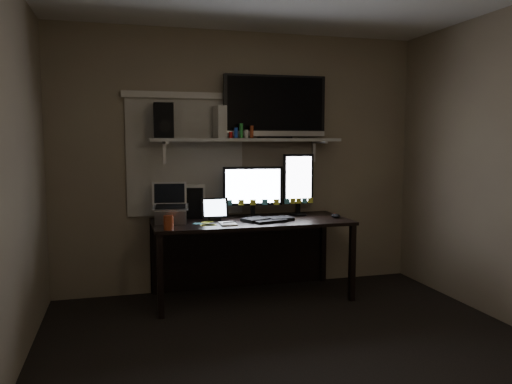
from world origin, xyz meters
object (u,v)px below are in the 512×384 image
object	(u,v)px
game_console	(220,122)
speaker	(163,121)
mouse	(336,216)
monitor_portrait	(298,184)
keyboard	(268,219)
monitor_landscape	(253,192)
tablet	(215,209)
laptop	(171,203)
desk	(248,236)
cup	(169,223)
tv	(275,107)

from	to	relation	value
game_console	speaker	size ratio (longest dim) A/B	0.94
mouse	monitor_portrait	bearing A→B (deg)	128.43
keyboard	game_console	size ratio (longest dim) A/B	1.57
monitor_landscape	game_console	size ratio (longest dim) A/B	1.91
mouse	tablet	world-z (taller)	tablet
keyboard	mouse	size ratio (longest dim) A/B	4.12
monitor_landscape	laptop	size ratio (longest dim) A/B	1.62
keyboard	tablet	size ratio (longest dim) A/B	1.91
mouse	speaker	xyz separation A→B (m)	(-1.57, 0.31, 0.89)
desk	mouse	xyz separation A→B (m)	(0.80, -0.21, 0.20)
speaker	laptop	bearing A→B (deg)	-77.84
monitor_portrait	tablet	world-z (taller)	monitor_portrait
mouse	game_console	xyz separation A→B (m)	(-1.05, 0.29, 0.88)
mouse	laptop	xyz separation A→B (m)	(-1.53, 0.13, 0.15)
keyboard	mouse	xyz separation A→B (m)	(0.67, -0.02, 0.01)
speaker	mouse	bearing A→B (deg)	-9.03
monitor_portrait	keyboard	xyz separation A→B (m)	(-0.38, -0.24, -0.29)
desk	tablet	xyz separation A→B (m)	(-0.33, -0.07, 0.28)
cup	monitor_landscape	bearing A→B (deg)	28.54
tv	game_console	bearing A→B (deg)	-175.00
desk	cup	xyz separation A→B (m)	(-0.78, -0.43, 0.24)
monitor_landscape	mouse	world-z (taller)	monitor_landscape
tv	desk	bearing A→B (deg)	-157.12
mouse	game_console	size ratio (longest dim) A/B	0.38
monitor_landscape	tablet	xyz separation A→B (m)	(-0.39, -0.10, -0.14)
desk	monitor_landscape	size ratio (longest dim) A/B	3.19
laptop	tv	size ratio (longest dim) A/B	0.35
game_console	speaker	world-z (taller)	speaker
desk	tablet	bearing A→B (deg)	-167.79
tablet	monitor_landscape	bearing A→B (deg)	12.58
laptop	tv	bearing A→B (deg)	19.31
keyboard	game_console	xyz separation A→B (m)	(-0.39, 0.28, 0.88)
monitor_landscape	laptop	world-z (taller)	monitor_landscape
cup	game_console	size ratio (longest dim) A/B	0.40
cup	game_console	xyz separation A→B (m)	(0.53, 0.51, 0.84)
tv	monitor_landscape	bearing A→B (deg)	-158.03
tablet	cup	size ratio (longest dim) A/B	2.03
mouse	laptop	bearing A→B (deg)	166.47
keyboard	game_console	distance (m)	1.00
laptop	tv	world-z (taller)	tv
game_console	monitor_landscape	bearing A→B (deg)	-13.70
monitor_landscape	speaker	xyz separation A→B (m)	(-0.82, 0.08, 0.66)
keyboard	speaker	bearing A→B (deg)	145.80
laptop	tv	distance (m)	1.37
desk	game_console	world-z (taller)	game_console
keyboard	tv	bearing A→B (deg)	46.54
monitor_landscape	mouse	size ratio (longest dim) A/B	5.01
tablet	game_console	world-z (taller)	game_console
laptop	monitor_landscape	bearing A→B (deg)	16.18
desk	monitor_landscape	world-z (taller)	monitor_landscape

